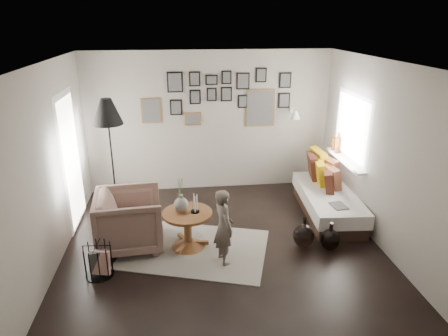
{
  "coord_description": "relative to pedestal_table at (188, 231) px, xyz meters",
  "views": [
    {
      "loc": [
        -0.58,
        -4.81,
        3.11
      ],
      "look_at": [
        0.05,
        0.5,
        1.1
      ],
      "focal_mm": 32.0,
      "sensor_mm": 36.0,
      "label": 1
    }
  ],
  "objects": [
    {
      "name": "ground",
      "position": [
        0.5,
        -0.24,
        -0.26
      ],
      "size": [
        4.8,
        4.8,
        0.0
      ],
      "primitive_type": "plane",
      "color": "black",
      "rests_on": "ground"
    },
    {
      "name": "wall_back",
      "position": [
        0.5,
        2.16,
        1.04
      ],
      "size": [
        4.5,
        0.0,
        4.5
      ],
      "primitive_type": "plane",
      "rotation": [
        1.57,
        0.0,
        0.0
      ],
      "color": "gray",
      "rests_on": "ground"
    },
    {
      "name": "wall_front",
      "position": [
        0.5,
        -2.64,
        1.04
      ],
      "size": [
        4.5,
        0.0,
        4.5
      ],
      "primitive_type": "plane",
      "rotation": [
        -1.57,
        0.0,
        0.0
      ],
      "color": "gray",
      "rests_on": "ground"
    },
    {
      "name": "wall_left",
      "position": [
        -1.75,
        -0.24,
        1.04
      ],
      "size": [
        0.0,
        4.8,
        4.8
      ],
      "primitive_type": "plane",
      "rotation": [
        1.57,
        0.0,
        1.57
      ],
      "color": "gray",
      "rests_on": "ground"
    },
    {
      "name": "wall_right",
      "position": [
        2.75,
        -0.24,
        1.04
      ],
      "size": [
        0.0,
        4.8,
        4.8
      ],
      "primitive_type": "plane",
      "rotation": [
        1.57,
        0.0,
        -1.57
      ],
      "color": "gray",
      "rests_on": "ground"
    },
    {
      "name": "ceiling",
      "position": [
        0.5,
        -0.24,
        2.34
      ],
      "size": [
        4.8,
        4.8,
        0.0
      ],
      "primitive_type": "plane",
      "rotation": [
        3.14,
        0.0,
        0.0
      ],
      "color": "white",
      "rests_on": "wall_back"
    },
    {
      "name": "door_left",
      "position": [
        -1.73,
        0.96,
        0.79
      ],
      "size": [
        0.0,
        2.14,
        2.14
      ],
      "color": "white",
      "rests_on": "wall_left"
    },
    {
      "name": "window_right",
      "position": [
        2.68,
        1.1,
        0.67
      ],
      "size": [
        0.15,
        1.32,
        1.3
      ],
      "color": "white",
      "rests_on": "wall_right"
    },
    {
      "name": "gallery_wall",
      "position": [
        0.79,
        2.15,
        1.49
      ],
      "size": [
        2.74,
        0.03,
        1.08
      ],
      "color": "brown",
      "rests_on": "wall_back"
    },
    {
      "name": "wall_sconce",
      "position": [
        2.05,
        1.9,
        1.21
      ],
      "size": [
        0.18,
        0.36,
        0.16
      ],
      "color": "white",
      "rests_on": "wall_back"
    },
    {
      "name": "rug",
      "position": [
        0.1,
        -0.08,
        -0.25
      ],
      "size": [
        2.32,
        1.92,
        0.01
      ],
      "primitive_type": "cube",
      "rotation": [
        0.0,
        0.0,
        -0.3
      ],
      "color": "silver",
      "rests_on": "ground"
    },
    {
      "name": "pedestal_table",
      "position": [
        0.0,
        0.0,
        0.0
      ],
      "size": [
        0.71,
        0.71,
        0.56
      ],
      "rotation": [
        0.0,
        0.0,
        -0.32
      ],
      "color": "brown",
      "rests_on": "ground"
    },
    {
      "name": "vase",
      "position": [
        -0.08,
        0.02,
        0.45
      ],
      "size": [
        0.2,
        0.2,
        0.51
      ],
      "color": "black",
      "rests_on": "pedestal_table"
    },
    {
      "name": "candles",
      "position": [
        0.11,
        0.0,
        0.43
      ],
      "size": [
        0.12,
        0.12,
        0.26
      ],
      "color": "black",
      "rests_on": "pedestal_table"
    },
    {
      "name": "daybed",
      "position": [
        2.36,
        0.84,
        0.04
      ],
      "size": [
        0.94,
        1.95,
        0.92
      ],
      "rotation": [
        0.0,
        0.0,
        -0.07
      ],
      "color": "black",
      "rests_on": "ground"
    },
    {
      "name": "magazine_on_daybed",
      "position": [
        2.31,
        0.2,
        0.17
      ],
      "size": [
        0.23,
        0.3,
        0.02
      ],
      "primitive_type": "cube",
      "rotation": [
        0.0,
        0.0,
        0.1
      ],
      "color": "black",
      "rests_on": "daybed"
    },
    {
      "name": "armchair",
      "position": [
        -0.82,
        0.12,
        0.16
      ],
      "size": [
        0.99,
        0.97,
        0.84
      ],
      "primitive_type": "imported",
      "rotation": [
        0.0,
        0.0,
        1.65
      ],
      "color": "#74584E",
      "rests_on": "ground"
    },
    {
      "name": "armchair_cushion",
      "position": [
        -0.79,
        0.17,
        0.22
      ],
      "size": [
        0.4,
        0.41,
        0.17
      ],
      "primitive_type": "cube",
      "rotation": [
        -0.21,
        0.0,
        0.05
      ],
      "color": "silver",
      "rests_on": "armchair"
    },
    {
      "name": "floor_lamp",
      "position": [
        -1.14,
        1.07,
        1.46
      ],
      "size": [
        0.46,
        0.46,
        1.99
      ],
      "rotation": [
        0.0,
        0.0,
        -0.03
      ],
      "color": "black",
      "rests_on": "ground"
    },
    {
      "name": "magazine_basket",
      "position": [
        -1.16,
        -0.54,
        -0.04
      ],
      "size": [
        0.38,
        0.38,
        0.43
      ],
      "rotation": [
        0.0,
        0.0,
        -0.09
      ],
      "color": "black",
      "rests_on": "ground"
    },
    {
      "name": "demijohn_large",
      "position": [
        1.65,
        -0.19,
        -0.08
      ],
      "size": [
        0.31,
        0.31,
        0.46
      ],
      "color": "black",
      "rests_on": "ground"
    },
    {
      "name": "demijohn_small",
      "position": [
        2.0,
        -0.31,
        -0.1
      ],
      "size": [
        0.27,
        0.27,
        0.42
      ],
      "color": "black",
      "rests_on": "ground"
    },
    {
      "name": "child",
      "position": [
        0.46,
        -0.43,
        0.27
      ],
      "size": [
        0.35,
        0.44,
        1.06
      ],
      "primitive_type": "imported",
      "rotation": [
        0.0,
        0.0,
        1.86
      ],
      "color": "#5E534A",
      "rests_on": "ground"
    }
  ]
}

